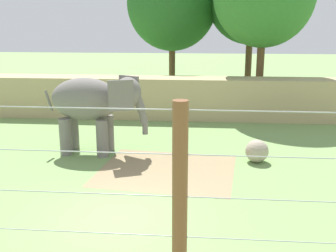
{
  "coord_description": "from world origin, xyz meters",
  "views": [
    {
      "loc": [
        2.19,
        -9.99,
        5.19
      ],
      "look_at": [
        0.89,
        4.7,
        1.4
      ],
      "focal_mm": 43.38,
      "sensor_mm": 36.0,
      "label": 1
    }
  ],
  "objects": [
    {
      "name": "elephant",
      "position": [
        -2.15,
        5.51,
        2.07
      ],
      "size": [
        4.23,
        1.79,
        3.13
      ],
      "color": "slate",
      "rests_on": "ground"
    },
    {
      "name": "cable_fence",
      "position": [
        0.01,
        -3.5,
        1.98
      ],
      "size": [
        12.17,
        0.27,
        3.95
      ],
      "color": "brown",
      "rests_on": "ground"
    },
    {
      "name": "dirt_patch",
      "position": [
        0.93,
        3.71,
        0.0
      ],
      "size": [
        5.22,
        4.65,
        0.01
      ],
      "primitive_type": "cube",
      "rotation": [
        0.0,
        0.0,
        -0.11
      ],
      "color": "#937F5B",
      "rests_on": "ground"
    },
    {
      "name": "tree_left_of_centre",
      "position": [
        -0.05,
        18.65,
        6.43
      ],
      "size": [
        6.14,
        6.14,
        9.67
      ],
      "color": "brown",
      "rests_on": "ground"
    },
    {
      "name": "embankment_wall",
      "position": [
        0.0,
        12.07,
        1.12
      ],
      "size": [
        36.0,
        1.8,
        2.24
      ],
      "primitive_type": "cube",
      "color": "tan",
      "rests_on": "ground"
    },
    {
      "name": "enrichment_ball",
      "position": [
        4.27,
        4.92,
        0.44
      ],
      "size": [
        0.87,
        0.87,
        0.87
      ],
      "primitive_type": "sphere",
      "color": "tan",
      "rests_on": "ground"
    },
    {
      "name": "ground_plane",
      "position": [
        0.0,
        0.0,
        0.0
      ],
      "size": [
        120.0,
        120.0,
        0.0
      ],
      "primitive_type": "plane",
      "color": "#759956"
    }
  ]
}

